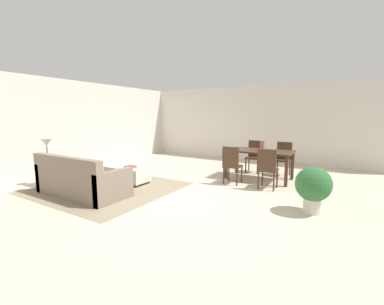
# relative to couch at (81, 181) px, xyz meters

# --- Properties ---
(ground_plane) EXTENTS (10.80, 10.80, 0.00)m
(ground_plane) POSITION_rel_couch_xyz_m (1.98, 0.94, -0.29)
(ground_plane) COLOR beige
(wall_back) EXTENTS (9.00, 0.12, 2.70)m
(wall_back) POSITION_rel_couch_xyz_m (1.98, 5.94, 1.06)
(wall_back) COLOR silver
(wall_back) RESTS_ON ground_plane
(wall_left) EXTENTS (0.12, 11.00, 2.70)m
(wall_left) POSITION_rel_couch_xyz_m (-2.52, 1.44, 1.06)
(wall_left) COLOR silver
(wall_left) RESTS_ON ground_plane
(area_rug) EXTENTS (3.00, 2.80, 0.01)m
(area_rug) POSITION_rel_couch_xyz_m (0.05, 0.63, -0.29)
(area_rug) COLOR gray
(area_rug) RESTS_ON ground_plane
(couch) EXTENTS (2.02, 0.89, 0.86)m
(couch) POSITION_rel_couch_xyz_m (0.00, 0.00, 0.00)
(couch) COLOR gray
(couch) RESTS_ON ground_plane
(ottoman_table) EXTENTS (1.08, 0.53, 0.40)m
(ottoman_table) POSITION_rel_couch_xyz_m (0.11, 1.22, -0.06)
(ottoman_table) COLOR silver
(ottoman_table) RESTS_ON ground_plane
(side_table) EXTENTS (0.40, 0.40, 0.60)m
(side_table) POSITION_rel_couch_xyz_m (-1.31, 0.07, 0.18)
(side_table) COLOR olive
(side_table) RESTS_ON ground_plane
(table_lamp) EXTENTS (0.26, 0.26, 0.53)m
(table_lamp) POSITION_rel_couch_xyz_m (-1.31, 0.07, 0.72)
(table_lamp) COLOR brown
(table_lamp) RESTS_ON side_table
(dining_table) EXTENTS (1.64, 0.89, 0.76)m
(dining_table) POSITION_rel_couch_xyz_m (2.78, 3.27, 0.37)
(dining_table) COLOR #422B1C
(dining_table) RESTS_ON ground_plane
(dining_chair_near_left) EXTENTS (0.41, 0.41, 0.92)m
(dining_chair_near_left) POSITION_rel_couch_xyz_m (2.36, 2.43, 0.23)
(dining_chair_near_left) COLOR #422B1C
(dining_chair_near_left) RESTS_ON ground_plane
(dining_chair_near_right) EXTENTS (0.41, 0.41, 0.92)m
(dining_chair_near_right) POSITION_rel_couch_xyz_m (3.22, 2.42, 0.23)
(dining_chair_near_right) COLOR #422B1C
(dining_chair_near_right) RESTS_ON ground_plane
(dining_chair_far_left) EXTENTS (0.42, 0.42, 0.92)m
(dining_chair_far_left) POSITION_rel_couch_xyz_m (2.40, 4.05, 0.23)
(dining_chair_far_left) COLOR #422B1C
(dining_chair_far_left) RESTS_ON ground_plane
(dining_chair_far_right) EXTENTS (0.41, 0.41, 0.92)m
(dining_chair_far_right) POSITION_rel_couch_xyz_m (3.22, 4.04, 0.23)
(dining_chair_far_right) COLOR #422B1C
(dining_chair_far_right) RESTS_ON ground_plane
(vase_centerpiece) EXTENTS (0.12, 0.12, 0.25)m
(vase_centerpiece) POSITION_rel_couch_xyz_m (2.84, 3.26, 0.60)
(vase_centerpiece) COLOR #B26659
(vase_centerpiece) RESTS_ON dining_table
(book_on_ottoman) EXTENTS (0.28, 0.23, 0.03)m
(book_on_ottoman) POSITION_rel_couch_xyz_m (0.20, 1.24, 0.12)
(book_on_ottoman) COLOR maroon
(book_on_ottoman) RESTS_ON ottoman_table
(potted_plant) EXTENTS (0.59, 0.59, 0.80)m
(potted_plant) POSITION_rel_couch_xyz_m (4.26, 1.41, 0.18)
(potted_plant) COLOR beige
(potted_plant) RESTS_ON ground_plane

